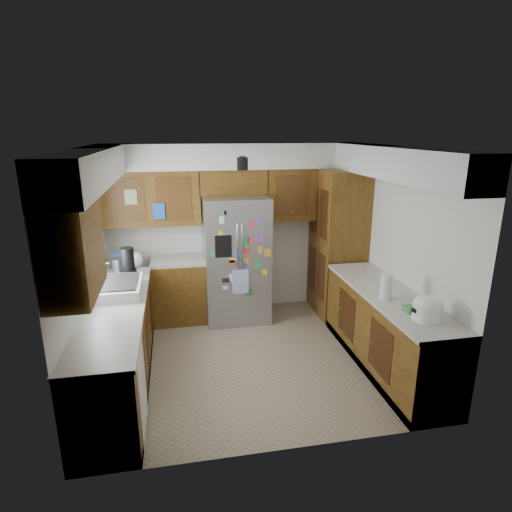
% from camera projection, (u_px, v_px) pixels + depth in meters
% --- Properties ---
extents(floor, '(3.60, 3.60, 0.00)m').
position_uv_depth(floor, '(251.00, 357.00, 5.23)').
color(floor, gray).
rests_on(floor, ground).
extents(room_shell, '(3.64, 3.24, 2.52)m').
position_uv_depth(room_shell, '(236.00, 205.00, 5.04)').
color(room_shell, silver).
rests_on(room_shell, ground).
extents(left_counter_run, '(1.36, 3.20, 0.92)m').
position_uv_depth(left_counter_run, '(134.00, 334.00, 4.89)').
color(left_counter_run, '#442B0D').
rests_on(left_counter_run, ground).
extents(right_counter_run, '(0.63, 2.25, 0.92)m').
position_uv_depth(right_counter_run, '(386.00, 333.00, 4.94)').
color(right_counter_run, '#442B0D').
rests_on(right_counter_run, ground).
extents(pantry, '(0.60, 0.90, 2.15)m').
position_uv_depth(pantry, '(337.00, 243.00, 6.28)').
color(pantry, '#442B0D').
rests_on(pantry, ground).
extents(fridge, '(0.90, 0.79, 1.80)m').
position_uv_depth(fridge, '(236.00, 259.00, 6.11)').
color(fridge, gray).
rests_on(fridge, ground).
extents(bridge_cabinet, '(0.96, 0.34, 0.35)m').
position_uv_depth(bridge_cabinet, '(233.00, 182.00, 6.02)').
color(bridge_cabinet, '#442B0D').
rests_on(bridge_cabinet, fridge).
extents(fridge_top_items, '(0.72, 0.34, 0.28)m').
position_uv_depth(fridge_top_items, '(226.00, 160.00, 5.86)').
color(fridge_top_items, '#292EAE').
rests_on(fridge_top_items, bridge_cabinet).
extents(sink_assembly, '(0.52, 0.70, 0.37)m').
position_uv_depth(sink_assembly, '(118.00, 287.00, 4.77)').
color(sink_assembly, white).
rests_on(sink_assembly, left_counter_run).
extents(left_counter_clutter, '(0.40, 0.86, 0.38)m').
position_uv_depth(left_counter_clutter, '(128.00, 262.00, 5.47)').
color(left_counter_clutter, black).
rests_on(left_counter_clutter, left_counter_run).
extents(rice_cooker, '(0.28, 0.27, 0.24)m').
position_uv_depth(rice_cooker, '(427.00, 308.00, 4.09)').
color(rice_cooker, white).
rests_on(rice_cooker, right_counter_run).
extents(paper_towel, '(0.13, 0.13, 0.28)m').
position_uv_depth(paper_towel, '(386.00, 286.00, 4.59)').
color(paper_towel, white).
rests_on(paper_towel, right_counter_run).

